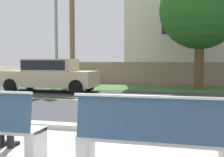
{
  "coord_description": "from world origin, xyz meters",
  "views": [
    {
      "loc": [
        1.6,
        -2.9,
        1.4
      ],
      "look_at": [
        -0.01,
        3.55,
        1.0
      ],
      "focal_mm": 43.95,
      "sensor_mm": 36.0,
      "label": 1
    }
  ],
  "objects": [
    {
      "name": "ground_plane",
      "position": [
        0.0,
        8.0,
        0.0
      ],
      "size": [
        140.0,
        140.0,
        0.0
      ],
      "primitive_type": "plane",
      "color": "#665B4C"
    },
    {
      "name": "curb_edge",
      "position": [
        0.0,
        2.35,
        0.06
      ],
      "size": [
        44.0,
        0.3,
        0.11
      ],
      "primitive_type": "cube",
      "color": "#ADA89E",
      "rests_on": "ground_plane"
    },
    {
      "name": "street_asphalt",
      "position": [
        0.0,
        6.5,
        0.0
      ],
      "size": [
        52.0,
        8.0,
        0.01
      ],
      "primitive_type": "cube",
      "color": "#383A3D",
      "rests_on": "ground_plane"
    },
    {
      "name": "road_centre_line",
      "position": [
        0.0,
        6.5,
        0.01
      ],
      "size": [
        48.0,
        0.14,
        0.01
      ],
      "primitive_type": "cube",
      "color": "#E0CC4C",
      "rests_on": "ground_plane"
    },
    {
      "name": "far_verge_grass",
      "position": [
        0.0,
        11.41,
        0.01
      ],
      "size": [
        48.0,
        2.8,
        0.02
      ],
      "primitive_type": "cube",
      "color": "#38702D",
      "rests_on": "ground_plane"
    },
    {
      "name": "bench_right",
      "position": [
        1.26,
        0.48,
        0.46
      ],
      "size": [
        1.92,
        0.48,
        1.01
      ],
      "color": "silver",
      "rests_on": "ground_plane"
    },
    {
      "name": "car_beige_near",
      "position": [
        -4.33,
        8.9,
        0.85
      ],
      "size": [
        4.3,
        1.86,
        1.54
      ],
      "color": "#C6B793",
      "rests_on": "ground_plane"
    },
    {
      "name": "streetlamp",
      "position": [
        -5.03,
        11.19,
        4.45
      ],
      "size": [
        0.24,
        2.1,
        7.86
      ],
      "color": "gray",
      "rests_on": "ground_plane"
    },
    {
      "name": "shade_tree_far_left",
      "position": [
        2.64,
        11.62,
        4.38
      ],
      "size": [
        4.08,
        4.08,
        6.74
      ],
      "color": "brown",
      "rests_on": "ground_plane"
    },
    {
      "name": "garden_wall",
      "position": [
        0.5,
        14.68,
        0.7
      ],
      "size": [
        13.0,
        0.36,
        1.4
      ],
      "primitive_type": "cube",
      "color": "gray",
      "rests_on": "ground_plane"
    },
    {
      "name": "house_across_street",
      "position": [
        3.41,
        17.88,
        3.79
      ],
      "size": [
        11.66,
        6.91,
        7.49
      ],
      "color": "beige",
      "rests_on": "ground_plane"
    }
  ]
}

